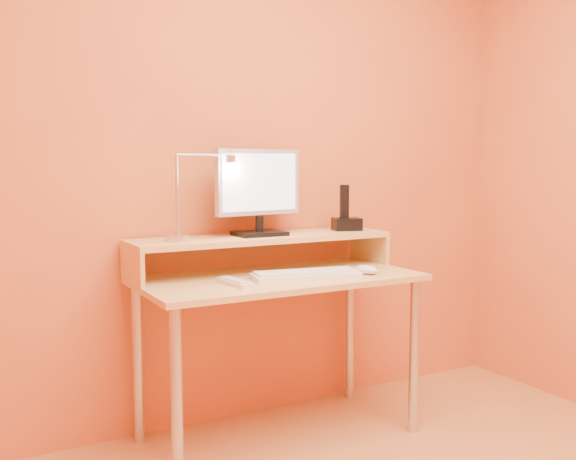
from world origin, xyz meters
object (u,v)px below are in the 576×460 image
phone_dock (347,224)px  mouse (366,269)px  lamp_base (178,238)px  monitor_panel (258,182)px  remote_control (235,283)px  keyboard (306,276)px

phone_dock → mouse: size_ratio=1.12×
lamp_base → mouse: bearing=-19.5°
monitor_panel → phone_dock: bearing=-8.8°
lamp_base → mouse: (0.76, -0.27, -0.15)m
phone_dock → remote_control: phone_dock is taller
keyboard → remote_control: (-0.33, 0.01, -0.00)m
mouse → monitor_panel: bearing=128.4°
phone_dock → mouse: (-0.10, -0.30, -0.17)m
monitor_panel → lamp_base: 0.45m
phone_dock → keyboard: 0.50m
lamp_base → keyboard: lamp_base is taller
monitor_panel → lamp_base: bearing=178.2°
lamp_base → phone_dock: phone_dock is taller
remote_control → phone_dock: bearing=13.3°
monitor_panel → lamp_base: size_ratio=4.27×
lamp_base → remote_control: (0.15, -0.23, -0.16)m
keyboard → mouse: 0.29m
keyboard → mouse: size_ratio=3.93×
phone_dock → remote_control: (-0.71, -0.26, -0.18)m
mouse → phone_dock: bearing=60.0°
lamp_base → remote_control: bearing=-55.8°
mouse → remote_control: size_ratio=0.58×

